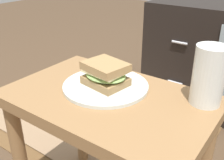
{
  "coord_description": "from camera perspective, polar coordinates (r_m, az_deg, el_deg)",
  "views": [
    {
      "loc": [
        0.38,
        -0.51,
        0.81
      ],
      "look_at": [
        0.01,
        0.0,
        0.51
      ],
      "focal_mm": 42.82,
      "sensor_mm": 36.0,
      "label": 1
    }
  ],
  "objects": [
    {
      "name": "plate",
      "position": [
        0.77,
        -1.37,
        -1.25
      ],
      "size": [
        0.24,
        0.24,
        0.01
      ],
      "primitive_type": "cylinder",
      "color": "silver",
      "rests_on": "side_table"
    },
    {
      "name": "beer_glass",
      "position": [
        0.7,
        19.88,
        0.55
      ],
      "size": [
        0.08,
        0.08,
        0.15
      ],
      "color": "silver",
      "rests_on": "side_table"
    },
    {
      "name": "sandwich_front",
      "position": [
        0.75,
        -1.4,
        1.33
      ],
      "size": [
        0.14,
        0.12,
        0.07
      ],
      "color": "#9E7A4C",
      "rests_on": "plate"
    },
    {
      "name": "area_rug",
      "position": [
        1.48,
        -6.04,
        -7.54
      ],
      "size": [
        1.29,
        0.84,
        0.01
      ],
      "color": "brown",
      "rests_on": "ground"
    },
    {
      "name": "side_table",
      "position": [
        0.77,
        -0.78,
        -9.19
      ],
      "size": [
        0.56,
        0.36,
        0.46
      ],
      "color": "olive",
      "rests_on": "ground"
    }
  ]
}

